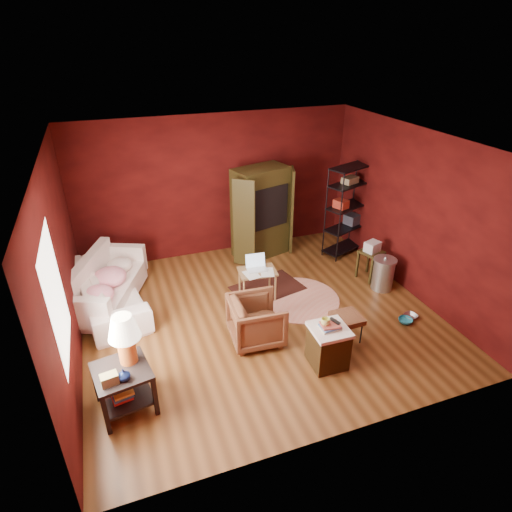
# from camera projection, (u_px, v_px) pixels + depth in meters

# --- Properties ---
(room) EXTENTS (5.54, 5.04, 2.84)m
(room) POSITION_uv_depth(u_px,v_px,m) (258.00, 239.00, 6.32)
(room) COLOR brown
(room) RESTS_ON ground
(sofa) EXTENTS (0.97, 2.30, 0.87)m
(sofa) POSITION_uv_depth(u_px,v_px,m) (107.00, 283.00, 7.07)
(sofa) COLOR white
(sofa) RESTS_ON ground
(armchair) EXTENTS (0.75, 0.80, 0.77)m
(armchair) POSITION_uv_depth(u_px,v_px,m) (256.00, 319.00, 6.29)
(armchair) COLOR black
(armchair) RESTS_ON ground
(pet_bowl_steel) EXTENTS (0.22, 0.10, 0.21)m
(pet_bowl_steel) POSITION_uv_depth(u_px,v_px,m) (411.00, 312.00, 6.90)
(pet_bowl_steel) COLOR #AFB1B6
(pet_bowl_steel) RESTS_ON ground
(pet_bowl_turquoise) EXTENTS (0.23, 0.08, 0.22)m
(pet_bowl_turquoise) POSITION_uv_depth(u_px,v_px,m) (406.00, 317.00, 6.78)
(pet_bowl_turquoise) COLOR teal
(pet_bowl_turquoise) RESTS_ON ground
(vase) EXTENTS (0.19, 0.19, 0.14)m
(vase) POSITION_uv_depth(u_px,v_px,m) (124.00, 375.00, 4.86)
(vase) COLOR #0C173E
(vase) RESTS_ON side_table
(mug) EXTENTS (0.13, 0.11, 0.12)m
(mug) POSITION_uv_depth(u_px,v_px,m) (325.00, 321.00, 5.65)
(mug) COLOR #EBE673
(mug) RESTS_ON hamper
(side_table) EXTENTS (0.73, 0.73, 1.26)m
(side_table) POSITION_uv_depth(u_px,v_px,m) (123.00, 355.00, 5.03)
(side_table) COLOR black
(side_table) RESTS_ON ground
(sofa_cushions) EXTENTS (1.42, 2.03, 0.79)m
(sofa_cushions) POSITION_uv_depth(u_px,v_px,m) (105.00, 286.00, 7.07)
(sofa_cushions) COLOR white
(sofa_cushions) RESTS_ON sofa
(hamper) EXTENTS (0.51, 0.51, 0.70)m
(hamper) POSITION_uv_depth(u_px,v_px,m) (328.00, 345.00, 5.86)
(hamper) COLOR #3D250E
(hamper) RESTS_ON ground
(footstool) EXTENTS (0.41, 0.41, 0.42)m
(footstool) POSITION_uv_depth(u_px,v_px,m) (347.00, 319.00, 6.31)
(footstool) COLOR black
(footstool) RESTS_ON ground
(rug_round) EXTENTS (1.83, 1.83, 0.01)m
(rug_round) POSITION_uv_depth(u_px,v_px,m) (298.00, 299.00, 7.42)
(rug_round) COLOR beige
(rug_round) RESTS_ON ground
(rug_oriental) EXTENTS (1.34, 1.04, 0.01)m
(rug_oriental) POSITION_uv_depth(u_px,v_px,m) (267.00, 288.00, 7.72)
(rug_oriental) COLOR #481A13
(rug_oriental) RESTS_ON ground
(laptop_desk) EXTENTS (0.67, 0.54, 0.78)m
(laptop_desk) POSITION_uv_depth(u_px,v_px,m) (257.00, 273.00, 7.25)
(laptop_desk) COLOR olive
(laptop_desk) RESTS_ON ground
(tv_armoire) EXTENTS (1.39, 0.99, 1.83)m
(tv_armoire) POSITION_uv_depth(u_px,v_px,m) (261.00, 211.00, 8.46)
(tv_armoire) COLOR #372B0F
(tv_armoire) RESTS_ON ground
(wire_shelving) EXTENTS (0.98, 0.68, 1.84)m
(wire_shelving) POSITION_uv_depth(u_px,v_px,m) (347.00, 207.00, 8.52)
(wire_shelving) COLOR black
(wire_shelving) RESTS_ON ground
(small_stand) EXTENTS (0.47, 0.47, 0.75)m
(small_stand) POSITION_uv_depth(u_px,v_px,m) (372.00, 251.00, 7.80)
(small_stand) COLOR #372B0F
(small_stand) RESTS_ON ground
(trash_can) EXTENTS (0.41, 0.41, 0.64)m
(trash_can) POSITION_uv_depth(u_px,v_px,m) (383.00, 274.00, 7.60)
(trash_can) COLOR #B8BFC1
(trash_can) RESTS_ON ground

